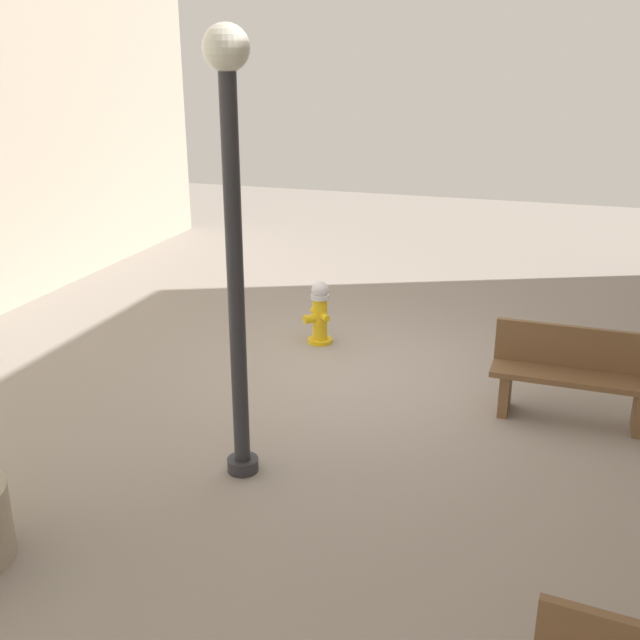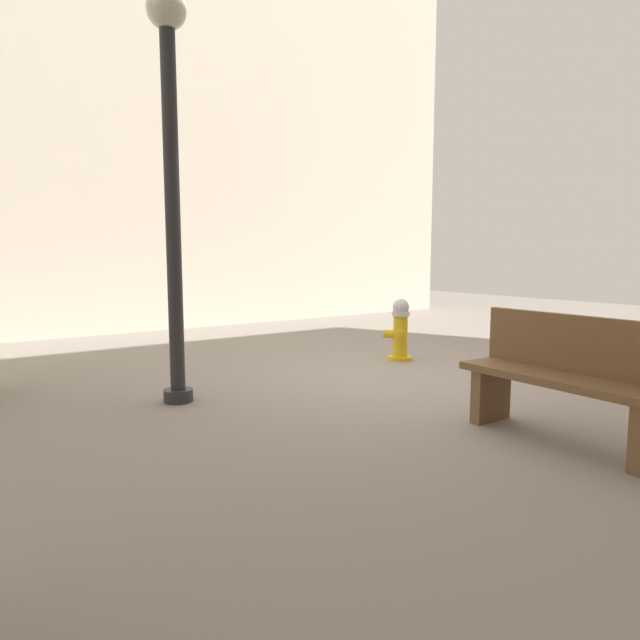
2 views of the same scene
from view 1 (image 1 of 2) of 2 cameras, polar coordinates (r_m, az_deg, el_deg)
name	(u,v)px [view 1 (image 1 of 2)]	position (r m, az deg, el deg)	size (l,w,h in m)	color
ground_plane	(362,372)	(8.75, 3.24, -4.03)	(23.40, 23.40, 0.00)	gray
fire_hydrant	(320,312)	(9.48, -0.03, 0.58)	(0.37, 0.37, 0.82)	gold
bench_near	(574,373)	(7.91, 18.96, -3.91)	(1.63, 0.49, 0.95)	brown
street_lamp	(233,213)	(5.97, -6.74, 8.17)	(0.36, 0.36, 3.75)	#2D2D33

